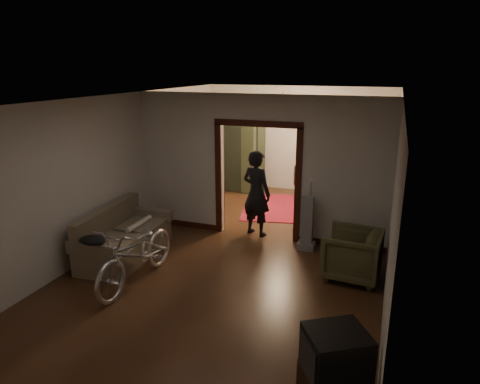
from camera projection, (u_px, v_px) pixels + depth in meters
The scene contains 23 objects.
floor at pixel (245, 249), 8.00m from camera, with size 5.00×8.50×0.01m, color #331C10.
ceiling at pixel (246, 96), 7.21m from camera, with size 5.00×8.50×0.01m, color white.
wall_back at pixel (298, 139), 11.44m from camera, with size 5.00×0.02×2.80m, color beige.
wall_left at pixel (126, 166), 8.42m from camera, with size 0.02×8.50×2.80m, color beige.
wall_right at pixel (394, 190), 6.79m from camera, with size 0.02×8.50×2.80m, color beige.
partition_wall at pixel (258, 168), 8.28m from camera, with size 5.00×0.14×2.80m, color beige.
door_casing at pixel (258, 183), 8.37m from camera, with size 1.74×0.20×2.32m, color #33130B.
far_window at pixel (324, 135), 11.13m from camera, with size 0.98×0.06×1.28m, color black.
chandelier at pixel (282, 110), 9.59m from camera, with size 0.24×0.24×0.24m, color #FFE0A5.
light_switch at pixel (311, 181), 7.91m from camera, with size 0.08×0.01×0.12m, color silver.
sofa at pixel (125, 233), 7.58m from camera, with size 0.87×1.93×0.89m, color brown.
rolled_paper at pixel (139, 224), 7.79m from camera, with size 0.09×0.09×0.75m, color beige.
jacket at pixel (93, 240), 6.68m from camera, with size 0.44×0.33×0.13m, color black.
bicycle at pixel (137, 253), 6.63m from camera, with size 0.68×1.94×1.02m, color silver.
armchair at pixel (352, 254), 6.84m from camera, with size 0.85×0.88×0.80m, color #4A4829.
crt_tv at pixel (336, 354), 3.99m from camera, with size 0.55×0.49×0.48m, color black.
vacuum at pixel (307, 223), 7.87m from camera, with size 0.32×0.25×1.04m, color gray.
person at pixel (256, 193), 8.47m from camera, with size 0.63×0.42×1.74m, color black.
oriental_rug at pixel (278, 207), 10.34m from camera, with size 1.61×2.12×0.02m, color maroon.
locker at pixel (244, 155), 11.50m from camera, with size 0.99×0.55×1.99m, color #28321E.
globe at pixel (244, 119), 11.23m from camera, with size 0.29×0.29×0.29m, color #1E5972.
desk at pixel (331, 186), 10.73m from camera, with size 1.06×0.60×0.79m, color black.
desk_chair at pixel (304, 183), 10.72m from camera, with size 0.42×0.42×0.94m, color black.
Camera 1 is at (2.40, -6.96, 3.30)m, focal length 32.00 mm.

